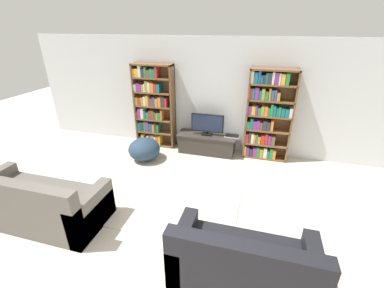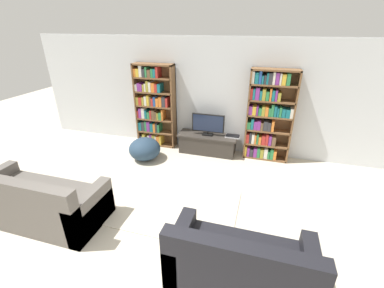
% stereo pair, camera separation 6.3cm
% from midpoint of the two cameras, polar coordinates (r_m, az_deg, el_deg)
% --- Properties ---
extents(wall_back, '(8.80, 0.06, 2.60)m').
position_cam_midpoint_polar(wall_back, '(6.07, 3.82, 10.56)').
color(wall_back, silver).
rests_on(wall_back, ground_plane).
extents(bookshelf_left, '(0.98, 0.30, 2.01)m').
position_cam_midpoint_polar(bookshelf_left, '(6.39, -8.24, 8.27)').
color(bookshelf_left, brown).
rests_on(bookshelf_left, ground_plane).
extents(bookshelf_right, '(0.98, 0.30, 2.01)m').
position_cam_midpoint_polar(bookshelf_right, '(5.84, 16.74, 5.96)').
color(bookshelf_right, brown).
rests_on(bookshelf_right, ground_plane).
extents(tv_stand, '(1.38, 0.48, 0.46)m').
position_cam_midpoint_polar(tv_stand, '(6.14, 3.74, 0.10)').
color(tv_stand, '#332D28').
rests_on(tv_stand, ground_plane).
extents(television, '(0.76, 0.16, 0.51)m').
position_cam_midpoint_polar(television, '(5.94, 3.87, 4.42)').
color(television, black).
rests_on(television, tv_stand).
extents(laptop, '(0.33, 0.22, 0.03)m').
position_cam_midpoint_polar(laptop, '(6.00, 9.32, 1.72)').
color(laptop, silver).
rests_on(laptop, tv_stand).
extents(area_rug, '(2.33, 1.45, 0.02)m').
position_cam_midpoint_polar(area_rug, '(4.51, -5.07, -13.53)').
color(area_rug, beige).
rests_on(area_rug, ground_plane).
extents(couch_left_sectional, '(2.05, 0.91, 0.92)m').
position_cam_midpoint_polar(couch_left_sectional, '(4.72, -30.76, -11.13)').
color(couch_left_sectional, '#56514C').
rests_on(couch_left_sectional, ground_plane).
extents(couch_right_sofa, '(1.67, 0.81, 0.86)m').
position_cam_midpoint_polar(couch_right_sofa, '(3.33, 11.24, -24.83)').
color(couch_right_sofa, black).
rests_on(couch_right_sofa, ground_plane).
extents(beanbag_ottoman, '(0.71, 0.71, 0.50)m').
position_cam_midpoint_polar(beanbag_ottoman, '(5.91, -10.15, -1.09)').
color(beanbag_ottoman, '#23384C').
rests_on(beanbag_ottoman, ground_plane).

